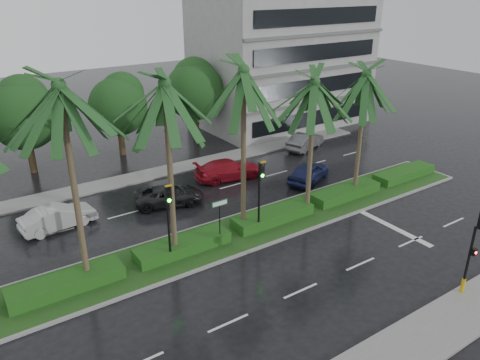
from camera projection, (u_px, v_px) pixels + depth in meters
ground at (241, 245)px, 25.56m from camera, size 120.00×120.00×0.00m
near_sidewalk at (391, 359)px, 17.76m from camera, size 40.00×2.40×0.12m
far_sidewalk at (150, 174)px, 34.69m from camera, size 40.00×2.00×0.12m
median at (231, 236)px, 26.29m from camera, size 36.00×4.00×0.15m
hedge at (231, 230)px, 26.15m from camera, size 35.20×1.40×0.60m
lane_markings at (289, 232)px, 26.79m from camera, size 34.00×13.06×0.01m
palm_row at (207, 95)px, 22.47m from camera, size 26.30×4.20×10.12m
signal_near at (473, 248)px, 20.50m from camera, size 0.34×0.45×4.36m
signal_median_left at (169, 212)px, 22.56m from camera, size 0.34×0.42×4.36m
signal_median_right at (260, 187)px, 25.38m from camera, size 0.34×0.42×4.36m
street_sign at (220, 211)px, 24.58m from camera, size 0.95×0.09×2.60m
bg_trees at (101, 101)px, 36.50m from camera, size 33.09×5.46×7.89m
building at (281, 62)px, 45.69m from camera, size 16.00×10.00×12.00m
car_white at (58, 217)px, 27.05m from camera, size 1.93×4.39×1.40m
car_darkgrey at (169, 195)px, 29.99m from camera, size 3.23×4.83×1.23m
car_red at (229, 169)px, 33.86m from camera, size 2.76×5.19×1.43m
car_blue at (309, 172)px, 33.41m from camera, size 3.17×4.50×1.42m
car_grey at (305, 141)px, 39.93m from camera, size 2.84×4.50×1.40m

